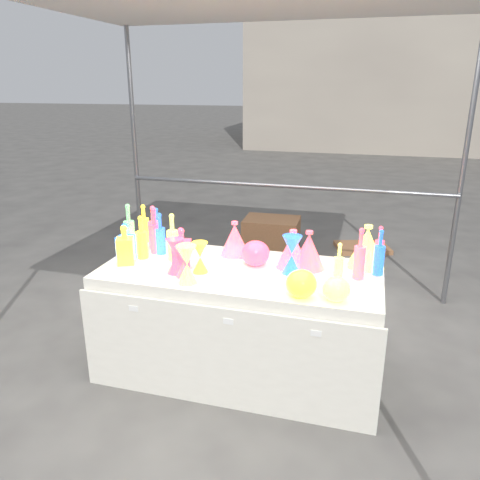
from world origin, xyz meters
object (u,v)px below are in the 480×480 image
(cardboard_box_closed, at_px, (271,237))
(bottle_0, at_px, (144,223))
(hourglass_0, at_px, (175,256))
(lampshade_0, at_px, (235,238))
(display_table, at_px, (240,322))
(globe_0, at_px, (301,285))
(decanter_0, at_px, (125,245))

(cardboard_box_closed, relative_size, bottle_0, 2.13)
(hourglass_0, bearing_deg, lampshade_0, 57.38)
(display_table, xyz_separation_m, globe_0, (0.44, -0.30, 0.45))
(bottle_0, relative_size, globe_0, 1.64)
(display_table, height_order, lampshade_0, lampshade_0)
(bottle_0, bearing_deg, lampshade_0, -7.39)
(lampshade_0, bearing_deg, hourglass_0, -140.13)
(lampshade_0, bearing_deg, globe_0, -62.90)
(bottle_0, bearing_deg, decanter_0, -78.86)
(globe_0, bearing_deg, bottle_0, 153.12)
(decanter_0, xyz_separation_m, hourglass_0, (0.38, -0.06, -0.02))
(hourglass_0, height_order, globe_0, hourglass_0)
(decanter_0, bearing_deg, bottle_0, 76.87)
(hourglass_0, xyz_separation_m, globe_0, (0.82, -0.14, -0.04))
(globe_0, relative_size, lampshade_0, 0.73)
(hourglass_0, relative_size, globe_0, 1.29)
(bottle_0, distance_m, hourglass_0, 0.70)
(cardboard_box_closed, relative_size, decanter_0, 2.31)
(lampshade_0, bearing_deg, cardboard_box_closed, 76.93)
(bottle_0, distance_m, decanter_0, 0.46)
(bottle_0, height_order, hourglass_0, bottle_0)
(hourglass_0, bearing_deg, cardboard_box_closed, 87.41)
(display_table, xyz_separation_m, bottle_0, (-0.85, 0.36, 0.52))
(globe_0, bearing_deg, lampshade_0, 134.61)
(hourglass_0, bearing_deg, globe_0, -9.74)
(bottle_0, relative_size, decanter_0, 1.08)
(decanter_0, distance_m, globe_0, 1.22)
(globe_0, distance_m, lampshade_0, 0.79)
(cardboard_box_closed, bearing_deg, display_table, -85.59)
(bottle_0, bearing_deg, cardboard_box_closed, 73.16)
(decanter_0, bearing_deg, display_table, -17.09)
(hourglass_0, distance_m, globe_0, 0.83)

